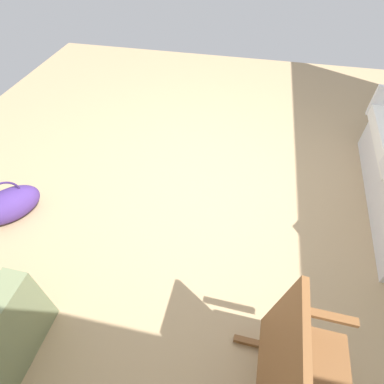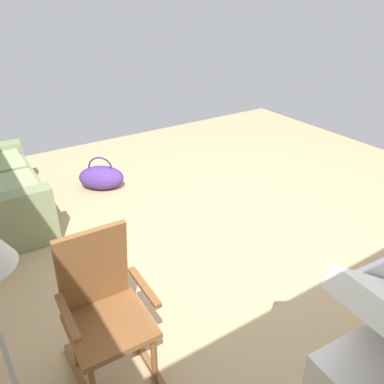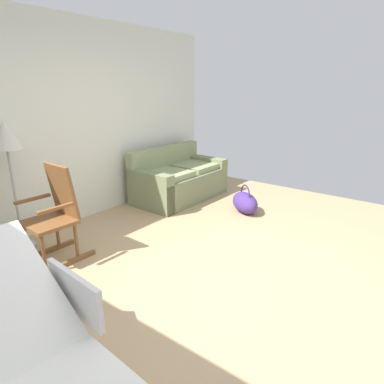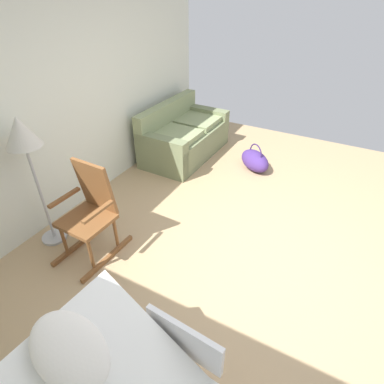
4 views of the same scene
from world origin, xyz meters
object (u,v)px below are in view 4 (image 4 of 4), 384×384
at_px(rocking_chair, 91,212).
at_px(duffel_bag, 255,160).
at_px(couch, 184,137).
at_px(floor_lamp, 23,141).

relative_size(rocking_chair, duffel_bag, 1.64).
bearing_deg(couch, floor_lamp, 173.89).
relative_size(couch, rocking_chair, 1.54).
relative_size(rocking_chair, floor_lamp, 0.71).
height_order(couch, duffel_bag, couch).
relative_size(couch, duffel_bag, 2.51).
distance_m(couch, rocking_chair, 2.46).
height_order(rocking_chair, duffel_bag, rocking_chair).
bearing_deg(floor_lamp, rocking_chair, -77.96).
relative_size(floor_lamp, duffel_bag, 2.31).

